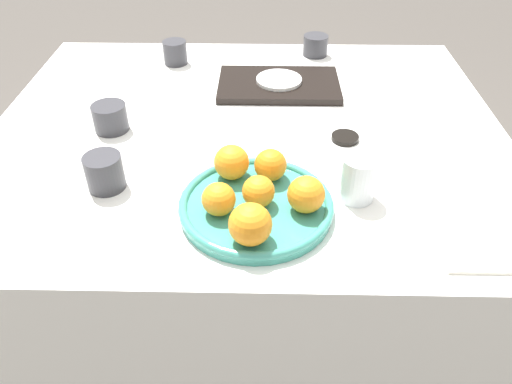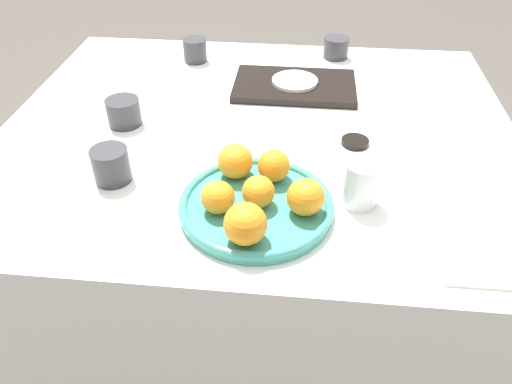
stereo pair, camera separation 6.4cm
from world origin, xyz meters
TOP-DOWN VIEW (x-y plane):
  - ground_plane at (0.00, 0.00)m, footprint 12.00×12.00m
  - table at (0.00, 0.00)m, footprint 1.31×1.10m
  - fruit_platter at (0.03, -0.33)m, footprint 0.31×0.31m
  - orange_0 at (0.13, -0.35)m, footprint 0.07×0.07m
  - orange_1 at (0.03, -0.34)m, footprint 0.07×0.07m
  - orange_2 at (0.02, -0.44)m, footprint 0.08×0.08m
  - orange_3 at (0.06, -0.25)m, footprint 0.07×0.07m
  - orange_4 at (-0.04, -0.36)m, footprint 0.07×0.07m
  - orange_5 at (-0.02, -0.24)m, footprint 0.08×0.08m
  - water_glass at (0.24, -0.28)m, footprint 0.07×0.07m
  - serving_tray at (0.08, 0.22)m, footprint 0.35×0.22m
  - side_plate at (0.08, 0.22)m, footprint 0.13×0.13m
  - cup_0 at (-0.34, -0.02)m, footprint 0.09×0.09m
  - cup_1 at (-0.24, 0.39)m, footprint 0.07×0.07m
  - cup_2 at (0.21, 0.46)m, footprint 0.08×0.08m
  - cup_3 at (-0.29, -0.26)m, footprint 0.08×0.08m
  - napkin at (0.43, -0.44)m, footprint 0.12×0.12m
  - soy_dish at (0.24, -0.06)m, footprint 0.07×0.07m

SIDE VIEW (x-z plane):
  - ground_plane at x=0.00m, z-range 0.00..0.00m
  - table at x=0.00m, z-range 0.00..0.77m
  - napkin at x=0.43m, z-range 0.77..0.78m
  - soy_dish at x=0.24m, z-range 0.77..0.79m
  - serving_tray at x=0.08m, z-range 0.77..0.79m
  - fruit_platter at x=0.03m, z-range 0.77..0.80m
  - side_plate at x=0.08m, z-range 0.79..0.80m
  - cup_2 at x=0.21m, z-range 0.77..0.84m
  - cup_0 at x=-0.34m, z-range 0.77..0.84m
  - cup_1 at x=-0.24m, z-range 0.77..0.85m
  - cup_3 at x=-0.29m, z-range 0.77..0.85m
  - water_glass at x=0.24m, z-range 0.77..0.87m
  - orange_1 at x=0.03m, z-range 0.79..0.86m
  - orange_4 at x=-0.04m, z-range 0.79..0.86m
  - orange_3 at x=0.06m, z-range 0.79..0.86m
  - orange_0 at x=0.13m, z-range 0.79..0.87m
  - orange_5 at x=-0.02m, z-range 0.79..0.87m
  - orange_2 at x=0.02m, z-range 0.79..0.87m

